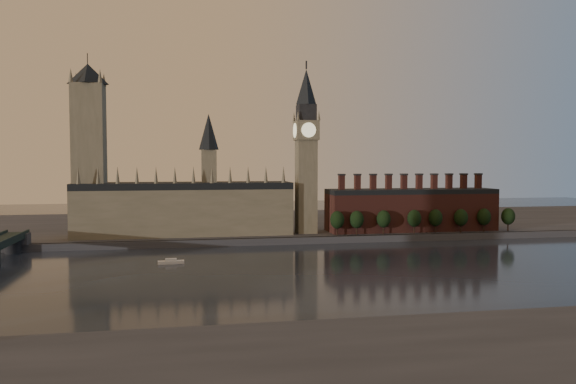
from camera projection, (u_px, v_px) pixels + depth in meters
name	position (u px, v px, depth m)	size (l,w,h in m)	color
ground	(338.00, 274.00, 242.75)	(900.00, 900.00, 0.00)	black
north_bank	(273.00, 224.00, 417.40)	(900.00, 182.00, 4.00)	#47464B
palace_of_westminster	(185.00, 206.00, 342.56)	(130.00, 30.30, 74.00)	#7C7058
victoria_tower	(89.00, 144.00, 330.42)	(24.00, 24.00, 108.00)	#7C7058
big_ben	(306.00, 149.00, 349.46)	(15.00, 15.00, 107.00)	#7C7058
chimney_block	(411.00, 209.00, 364.41)	(110.00, 25.00, 37.00)	brown
embankment_tree_0	(337.00, 220.00, 338.95)	(8.60, 8.60, 14.88)	black
embankment_tree_1	(357.00, 220.00, 341.08)	(8.60, 8.60, 14.88)	black
embankment_tree_2	(384.00, 219.00, 344.69)	(8.60, 8.60, 14.88)	black
embankment_tree_3	(414.00, 218.00, 348.03)	(8.60, 8.60, 14.88)	black
embankment_tree_4	(436.00, 218.00, 351.84)	(8.60, 8.60, 14.88)	black
embankment_tree_5	(461.00, 218.00, 353.40)	(8.60, 8.60, 14.88)	black
embankment_tree_6	(484.00, 217.00, 357.80)	(8.60, 8.60, 14.88)	black
embankment_tree_7	(508.00, 216.00, 360.67)	(8.60, 8.60, 14.88)	black
river_boat	(171.00, 262.00, 267.62)	(12.54, 4.15, 2.47)	white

